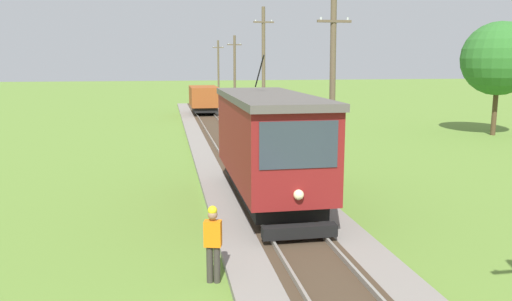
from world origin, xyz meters
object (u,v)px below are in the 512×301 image
Objects in this scene: gravel_pile at (247,104)px; utility_pole_mid at (332,90)px; red_tram at (268,142)px; track_worker at (213,241)px; utility_pole_horizon at (218,69)px; utility_pole_far at (264,69)px; tree_right_near at (499,59)px; freight_car at (204,99)px; utility_pole_distant at (235,73)px.

utility_pole_mid is at bearing -92.54° from gravel_pile.
track_worker is (-2.42, -5.79, -1.21)m from red_tram.
red_tram is 33.73m from gravel_pile.
red_tram is 1.15× the size of utility_pole_horizon.
utility_pole_mid is at bearing 43.89° from red_tram.
red_tram is 4.83m from utility_pole_mid.
track_worker is at bearing -96.10° from utility_pole_horizon.
utility_pole_mid reaches higher than gravel_pile.
utility_pole_far is at bearing -94.92° from gravel_pile.
gravel_pile is 39.80m from track_worker.
utility_pole_far is 1.14× the size of tree_right_near.
track_worker is 0.24× the size of tree_right_near.
freight_car is at bearing 11.10° from track_worker.
gravel_pile is (4.63, 33.38, -1.59)m from red_tram.
utility_pole_distant is 3.53m from gravel_pile.
utility_pole_distant is (0.00, 14.67, -0.60)m from utility_pole_far.
utility_pole_far reaches higher than utility_pole_mid.
red_tram is 4.79× the size of track_worker.
red_tram is at bearing -95.79° from utility_pole_distant.
utility_pole_horizon reaches higher than freight_car.
freight_car is at bearing -99.94° from utility_pole_horizon.
utility_pole_distant is (3.30, 3.58, 2.18)m from freight_car.
utility_pole_distant is at bearing 84.21° from red_tram.
freight_car reaches higher than track_worker.
utility_pole_horizon is at bearing 80.06° from freight_car.
freight_car is at bearing -136.02° from gravel_pile.
tree_right_near is (18.13, -15.29, 3.48)m from freight_car.
utility_pole_distant reaches higher than track_worker.
utility_pole_distant is 0.98× the size of utility_pole_horizon.
utility_pole_distant reaches higher than gravel_pile.
freight_car is 5.34m from utility_pole_distant.
tree_right_near reaches higher than track_worker.
tree_right_near reaches higher than utility_pole_distant.
freight_car is 11.90m from utility_pole_far.
tree_right_near reaches higher than red_tram.
utility_pole_far is (3.30, -11.09, 2.78)m from freight_car.
utility_pole_horizon is (3.29, 47.71, 1.61)m from red_tram.
freight_car is at bearing 139.87° from tree_right_near.
utility_pole_distant is 38.80m from track_worker.
utility_pole_mid is 18.19m from tree_right_near.
tree_right_near is (14.84, -34.09, 1.23)m from utility_pole_horizon.
utility_pole_far is 24.52m from track_worker.
utility_pole_horizon is 37.20m from tree_right_near.
utility_pole_far is at bearing 164.20° from tree_right_near.
utility_pole_distant is (3.29, 32.49, 1.55)m from red_tram.
freight_car is 23.97m from tree_right_near.
tree_right_near is (18.13, 13.62, 2.84)m from red_tram.
tree_right_near is at bearing 36.91° from red_tram.
track_worker reaches higher than gravel_pile.
track_worker is at bearing -103.61° from utility_pole_far.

